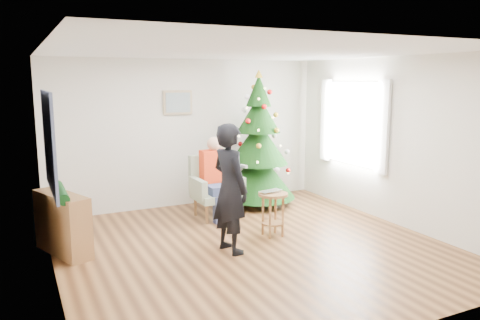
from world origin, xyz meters
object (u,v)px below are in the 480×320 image
stool (273,214)px  console (63,224)px  christmas_tree (258,145)px  armchair (216,194)px  standing_man (230,188)px

stool → console: (-2.80, 0.59, 0.07)m
christmas_tree → stool: size_ratio=3.78×
armchair → console: 2.53m
standing_man → console: size_ratio=1.70×
christmas_tree → standing_man: christmas_tree is taller
christmas_tree → stool: christmas_tree is taller
console → christmas_tree: bearing=-4.1°
christmas_tree → standing_man: (-1.46, -1.95, -0.24)m
christmas_tree → armchair: (-1.01, -0.40, -0.72)m
standing_man → console: 2.22m
armchair → console: (-2.44, -0.67, 0.03)m
stool → standing_man: standing_man is taller
stool → standing_man: (-0.81, -0.28, 0.53)m
christmas_tree → console: christmas_tree is taller
stool → console: console is taller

